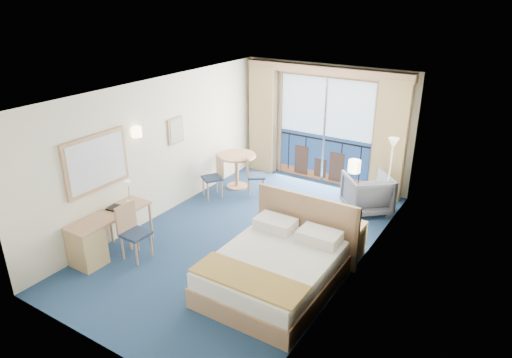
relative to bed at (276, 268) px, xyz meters
name	(u,v)px	position (x,y,z in m)	size (l,w,h in m)	color
floor	(247,238)	(-1.15, 0.98, -0.32)	(6.50, 6.50, 0.00)	navy
room_walls	(247,145)	(-1.15, 0.98, 1.46)	(4.04, 6.54, 2.72)	silver
balcony_door	(324,134)	(-1.16, 4.20, 0.82)	(2.36, 0.03, 2.52)	navy
curtain_left	(263,120)	(-2.70, 4.05, 0.96)	(0.65, 0.22, 2.55)	tan
curtain_right	(391,141)	(0.40, 4.05, 0.96)	(0.65, 0.22, 2.55)	tan
pelmet	(326,70)	(-1.15, 4.08, 2.26)	(3.80, 0.25, 0.18)	tan
mirror	(97,163)	(-3.13, -0.52, 1.23)	(0.05, 1.25, 0.95)	tan
wall_print	(176,131)	(-3.13, 1.43, 1.28)	(0.04, 0.42, 0.52)	tan
sconce_left	(137,132)	(-3.09, 0.38, 1.53)	(0.18, 0.18, 0.18)	#FFEDB2
sconce_right	(354,166)	(0.79, 0.83, 1.53)	(0.18, 0.18, 0.18)	#FFEDB2
bed	(276,268)	(0.00, 0.00, 0.00)	(1.81, 2.15, 1.13)	tan
nightstand	(349,239)	(0.60, 1.45, -0.02)	(0.45, 0.43, 0.60)	tan
phone	(353,223)	(0.65, 1.40, 0.31)	(0.17, 0.13, 0.07)	white
armchair	(367,193)	(0.28, 3.19, 0.08)	(0.85, 0.87, 0.79)	#4C4F5D
floor_lamp	(392,158)	(0.68, 3.21, 0.90)	(0.22, 0.22, 1.61)	silver
desk	(92,241)	(-2.89, -1.00, 0.07)	(0.51, 1.49, 0.70)	tan
desk_chair	(132,228)	(-2.44, -0.55, 0.22)	(0.42, 0.42, 0.95)	#202E4B
folder	(117,208)	(-2.92, -0.39, 0.40)	(0.32, 0.24, 0.03)	black
desk_lamp	(128,187)	(-2.93, -0.09, 0.68)	(0.11, 0.11, 0.40)	silver
round_table	(237,163)	(-2.63, 2.80, 0.27)	(0.86, 0.86, 0.78)	tan
table_chair_a	(252,173)	(-2.12, 2.67, 0.18)	(0.54, 0.53, 0.88)	#202E4B
table_chair_b	(216,174)	(-2.74, 2.15, 0.19)	(0.54, 0.54, 0.90)	#202E4B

